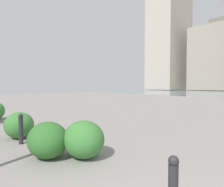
% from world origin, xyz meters
% --- Properties ---
extents(building_annex, '(16.81, 11.51, 22.97)m').
position_xyz_m(building_annex, '(23.03, -67.89, 10.46)').
color(building_annex, '#9E9384').
rests_on(building_annex, ground).
extents(building_highrise, '(10.55, 15.59, 36.55)m').
position_xyz_m(building_highrise, '(39.98, -64.99, 17.24)').
color(building_highrise, '#B2A899').
rests_on(building_highrise, ground).
extents(bollard_mid, '(0.13, 0.13, 0.86)m').
position_xyz_m(bollard_mid, '(5.50, -0.67, 0.45)').
color(bollard_mid, '#232328').
rests_on(bollard_mid, ground).
extents(shrub_round, '(0.96, 0.87, 0.82)m').
position_xyz_m(shrub_round, '(6.18, -0.83, 0.41)').
color(shrub_round, '#387533').
rests_on(shrub_round, ground).
extents(shrub_wide, '(1.01, 0.91, 0.86)m').
position_xyz_m(shrub_wide, '(3.42, -1.37, 0.43)').
color(shrub_wide, '#387533').
rests_on(shrub_wide, ground).
extents(shrub_tall, '(0.98, 0.88, 0.83)m').
position_xyz_m(shrub_tall, '(3.96, -0.76, 0.42)').
color(shrub_tall, '#2D6628').
rests_on(shrub_tall, ground).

